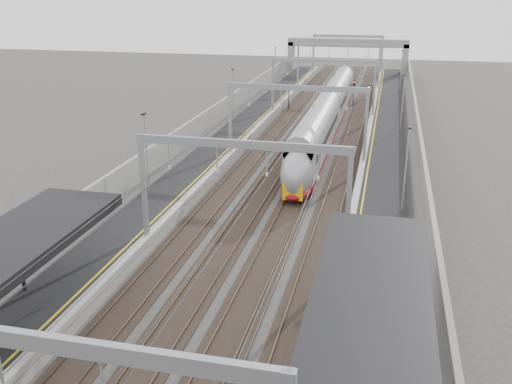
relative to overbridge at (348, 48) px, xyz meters
The scene contains 11 objects.
platform_left 55.79m from the overbridge, 98.28° to the right, with size 4.00×120.00×1.00m, color black.
platform_right 55.79m from the overbridge, 81.72° to the right, with size 4.00×120.00×1.00m, color black.
tracks 55.25m from the overbridge, 90.00° to the right, with size 11.40×140.00×0.20m.
overhead_line 48.39m from the overbridge, 90.00° to the right, with size 13.00×140.00×6.60m.
overbridge is the anchor object (origin of this frame).
wall_left 56.25m from the overbridge, 101.51° to the right, with size 0.30×120.00×3.20m, color slate.
wall_right 56.25m from the overbridge, 78.49° to the right, with size 0.30×120.00×3.20m, color slate.
train 47.42m from the overbridge, 88.18° to the right, with size 2.51×45.68×3.97m.
signal_green 32.96m from the overbridge, 99.11° to the right, with size 0.32×0.32×3.48m.
signal_red_near 27.53m from the overbridge, 83.29° to the right, with size 0.32×0.32×3.48m.
signal_red_far 31.38m from the overbridge, 80.05° to the right, with size 0.32×0.32×3.48m.
Camera 1 is at (8.07, -8.84, 15.94)m, focal length 40.00 mm.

